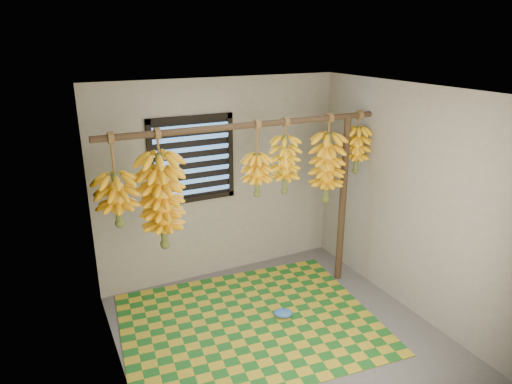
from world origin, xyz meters
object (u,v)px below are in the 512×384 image
banana_bunch_b (162,201)px  banana_bunch_d (285,165)px  support_post (343,202)px  banana_bunch_c (257,175)px  plastic_bag (283,313)px  woven_mat (250,323)px  banana_bunch_e (327,168)px  banana_bunch_a (117,200)px  banana_bunch_f (357,150)px

banana_bunch_b → banana_bunch_d: (1.33, 0.00, 0.19)m
support_post → banana_bunch_c: bearing=180.0°
support_post → banana_bunch_d: 0.96m
plastic_bag → banana_bunch_b: 1.75m
woven_mat → banana_bunch_d: bearing=32.1°
plastic_bag → banana_bunch_e: (0.78, 0.43, 1.39)m
banana_bunch_a → banana_bunch_d: bearing=0.0°
plastic_bag → banana_bunch_a: size_ratio=0.23×
banana_bunch_d → banana_bunch_b: bearing=-180.0°
banana_bunch_a → banana_bunch_e: bearing=0.0°
banana_bunch_b → banana_bunch_d: size_ratio=1.42×
banana_bunch_a → banana_bunch_e: (2.28, 0.00, 0.01)m
plastic_bag → banana_bunch_c: bearing=102.3°
support_post → woven_mat: size_ratio=0.78×
woven_mat → banana_bunch_a: 1.86m
support_post → woven_mat: (-1.38, -0.37, -0.99)m
woven_mat → banana_bunch_e: 1.87m
plastic_bag → banana_bunch_b: (-1.10, 0.43, 1.30)m
support_post → banana_bunch_c: size_ratio=2.51×
banana_bunch_a → banana_bunch_b: size_ratio=0.74×
banana_bunch_c → banana_bunch_f: 1.27m
plastic_bag → banana_bunch_a: banana_bunch_a is taller
banana_bunch_c → banana_bunch_d: size_ratio=0.97×
plastic_bag → banana_bunch_c: size_ratio=0.26×
banana_bunch_c → plastic_bag: bearing=-77.7°
plastic_bag → banana_bunch_a: (-1.50, 0.43, 1.38)m
banana_bunch_f → woven_mat: bearing=-166.3°
plastic_bag → banana_bunch_d: banana_bunch_d is taller
banana_bunch_c → banana_bunch_f: same height
support_post → banana_bunch_e: 0.51m
banana_bunch_c → banana_bunch_f: size_ratio=1.12×
banana_bunch_e → support_post: bearing=0.0°
banana_bunch_a → banana_bunch_e: size_ratio=0.87×
banana_bunch_b → banana_bunch_a: bearing=180.0°
support_post → banana_bunch_e: bearing=180.0°
support_post → plastic_bag: support_post is taller
support_post → banana_bunch_f: banana_bunch_f is taller
plastic_bag → banana_bunch_f: 2.00m
plastic_bag → banana_bunch_c: (-0.09, 0.43, 1.43)m
support_post → banana_bunch_f: (0.15, 0.00, 0.61)m
woven_mat → banana_bunch_a: (-1.14, 0.37, 1.43)m
support_post → banana_bunch_b: (-2.12, -0.00, 0.35)m
plastic_bag → banana_bunch_e: bearing=29.3°
plastic_bag → banana_bunch_e: banana_bunch_e is taller
banana_bunch_a → banana_bunch_c: size_ratio=1.09×
support_post → banana_bunch_d: banana_bunch_d is taller
plastic_bag → banana_bunch_c: banana_bunch_c is taller
banana_bunch_e → banana_bunch_f: size_ratio=1.40×
woven_mat → plastic_bag: 0.37m
banana_bunch_b → banana_bunch_f: (2.27, 0.00, 0.26)m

